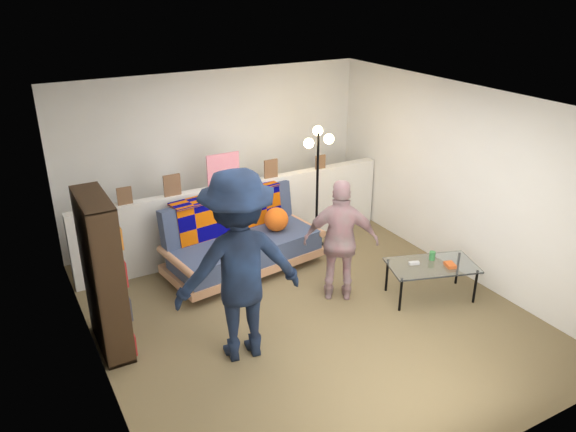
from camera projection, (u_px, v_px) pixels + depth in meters
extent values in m
plane|color=brown|center=(305.00, 311.00, 6.47)|extent=(5.00, 5.00, 0.00)
cube|color=silver|center=(216.00, 155.00, 8.00)|extent=(4.50, 0.10, 2.40)
cube|color=silver|center=(89.00, 265.00, 4.99)|extent=(0.10, 5.00, 2.40)
cube|color=silver|center=(461.00, 181.00, 7.00)|extent=(0.10, 5.00, 2.40)
cube|color=white|center=(308.00, 104.00, 5.52)|extent=(4.50, 5.00, 0.10)
cube|color=silver|center=(239.00, 217.00, 7.72)|extent=(4.45, 0.15, 1.00)
cube|color=brown|center=(125.00, 196.00, 6.79)|extent=(0.18, 0.02, 0.22)
cube|color=brown|center=(172.00, 185.00, 7.05)|extent=(0.22, 0.02, 0.28)
cube|color=silver|center=(223.00, 170.00, 7.32)|extent=(0.45, 0.02, 0.45)
cube|color=brown|center=(271.00, 169.00, 7.67)|extent=(0.20, 0.02, 0.26)
cube|color=brown|center=(320.00, 162.00, 8.04)|extent=(0.16, 0.02, 0.20)
cube|color=tan|center=(245.00, 260.00, 7.31)|extent=(2.12, 1.17, 0.11)
cube|color=#374463|center=(246.00, 249.00, 7.20)|extent=(1.99, 0.99, 0.25)
cube|color=#374463|center=(229.00, 216.00, 7.36)|extent=(1.92, 0.51, 0.60)
cylinder|color=tan|center=(176.00, 262.00, 6.67)|extent=(0.22, 0.91, 0.10)
cylinder|color=tan|center=(302.00, 223.00, 7.73)|extent=(0.22, 0.91, 0.10)
cube|color=#040467|center=(233.00, 218.00, 7.30)|extent=(1.54, 0.32, 0.55)
cube|color=#040467|center=(226.00, 194.00, 7.28)|extent=(1.56, 0.47, 0.03)
sphere|color=#DB5013|center=(276.00, 219.00, 7.34)|extent=(0.32, 0.32, 0.32)
cube|color=black|center=(90.00, 278.00, 5.51)|extent=(0.02, 0.83, 1.67)
cube|color=black|center=(113.00, 294.00, 5.24)|extent=(0.28, 0.02, 1.67)
cube|color=black|center=(95.00, 258.00, 5.89)|extent=(0.28, 0.02, 1.67)
cube|color=black|center=(92.00, 198.00, 5.24)|extent=(0.28, 0.83, 0.02)
cube|color=black|center=(113.00, 343.00, 5.89)|extent=(0.28, 0.83, 0.04)
cube|color=black|center=(108.00, 308.00, 5.72)|extent=(0.28, 0.80, 0.02)
cube|color=black|center=(103.00, 275.00, 5.57)|extent=(0.28, 0.80, 0.02)
cube|color=black|center=(98.00, 240.00, 5.41)|extent=(0.28, 0.80, 0.02)
cube|color=red|center=(113.00, 329.00, 5.83)|extent=(0.20, 0.78, 0.28)
cube|color=#2973B3|center=(108.00, 295.00, 5.67)|extent=(0.20, 0.78, 0.26)
cube|color=gold|center=(103.00, 261.00, 5.52)|extent=(0.20, 0.78, 0.28)
cube|color=#2D7D4C|center=(98.00, 225.00, 5.36)|extent=(0.20, 0.78, 0.26)
cylinder|color=black|center=(401.00, 295.00, 6.41)|extent=(0.04, 0.04, 0.41)
cylinder|color=black|center=(475.00, 287.00, 6.57)|extent=(0.04, 0.04, 0.41)
cylinder|color=black|center=(387.00, 276.00, 6.82)|extent=(0.04, 0.04, 0.41)
cylinder|color=black|center=(457.00, 269.00, 6.98)|extent=(0.04, 0.04, 0.41)
cube|color=silver|center=(432.00, 265.00, 6.61)|extent=(1.15, 0.86, 0.02)
cube|color=silver|center=(414.00, 263.00, 6.61)|extent=(0.13, 0.09, 0.03)
cube|color=#D05924|center=(450.00, 265.00, 6.56)|extent=(0.14, 0.17, 0.04)
cylinder|color=#388744|center=(432.00, 256.00, 6.71)|extent=(0.09, 0.09, 0.10)
cylinder|color=black|center=(316.00, 245.00, 8.02)|extent=(0.30, 0.30, 0.03)
cylinder|color=black|center=(317.00, 192.00, 7.70)|extent=(0.04, 0.04, 1.66)
sphere|color=#FFC672|center=(309.00, 143.00, 7.45)|extent=(0.14, 0.14, 0.14)
sphere|color=#FFC672|center=(329.00, 139.00, 7.40)|extent=(0.14, 0.14, 0.14)
sphere|color=#FFC672|center=(318.00, 131.00, 7.48)|extent=(0.14, 0.14, 0.14)
imported|color=black|center=(239.00, 267.00, 5.41)|extent=(1.36, 0.90, 1.97)
imported|color=pink|center=(341.00, 241.00, 6.48)|extent=(0.92, 0.78, 1.48)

